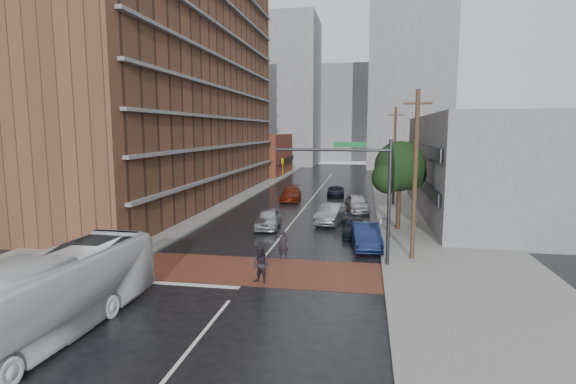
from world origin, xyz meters
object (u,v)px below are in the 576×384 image
Objects in this scene: pedestrian_b at (261,265)px; car_parked_far at (357,203)px; pedestrian_a at (283,245)px; car_travel_a at (268,218)px; car_parked_near at (366,236)px; car_travel_b at (331,214)px; suv_travel at (336,191)px; transit_bus at (45,298)px; car_parked_mid at (354,227)px; car_travel_c at (291,194)px.

pedestrian_b is 0.40× the size of car_parked_far.
pedestrian_a reaches higher than car_parked_far.
car_parked_near is (7.67, -4.83, 0.03)m from car_travel_a.
suv_travel is at bearing 100.74° from car_travel_b.
transit_bus is at bearing -109.74° from pedestrian_b.
car_parked_mid is 9.86m from car_parked_far.
car_travel_c is at bearing 113.24° from car_parked_mid.
car_parked_far is at bearing 46.36° from car_travel_a.
pedestrian_b is 9.46m from car_parked_near.
car_travel_c is (-3.33, 22.46, -0.11)m from pedestrian_a.
car_parked_near is 3.67m from car_parked_mid.
car_travel_a is 1.08× the size of car_parked_mid.
suv_travel is (4.65, 4.20, -0.16)m from car_travel_c.
car_travel_b is (8.68, 22.69, -0.77)m from transit_bus.
car_travel_c is (-3.00, 26.91, -0.21)m from pedestrian_b.
car_parked_near is at bearing -60.20° from car_travel_b.
suv_travel is (-0.64, 15.76, -0.23)m from car_travel_b.
transit_bus reaches higher than car_parked_mid.
car_travel_b is 1.15× the size of car_parked_mid.
transit_bus is 30.59m from car_parked_far.
car_travel_c is 1.05× the size of car_parked_near.
car_travel_a is at bearing 108.33° from pedestrian_a.
car_travel_b is 15.78m from suv_travel.
car_travel_c is at bearing 98.16° from pedestrian_a.
pedestrian_b is 31.16m from suv_travel.
car_parked_near reaches higher than suv_travel.
car_travel_c is (-5.29, 11.56, -0.06)m from car_travel_b.
pedestrian_a is at bearing -76.76° from car_travel_a.
car_parked_near is (5.22, 7.89, -0.15)m from pedestrian_b.
pedestrian_b is at bearing -94.61° from pedestrian_a.
car_travel_c is 17.11m from car_parked_mid.
car_parked_mid is at bearing -16.07° from car_travel_a.
transit_bus is at bearing -119.96° from pedestrian_a.
car_parked_mid is at bearing -68.17° from car_travel_c.
pedestrian_a is at bearing -91.78° from car_travel_b.
car_parked_mid is (3.98, 7.00, -0.24)m from pedestrian_a.
car_travel_a is at bearing 122.16° from pedestrian_b.
transit_bus is 2.35× the size of car_parked_far.
car_travel_b is at bearing 23.58° from car_travel_a.
car_travel_c is (-0.55, 14.18, -0.03)m from car_travel_a.
pedestrian_b reaches higher than car_travel_b.
pedestrian_b reaches higher than car_parked_near.
car_travel_b reaches higher than car_travel_a.
car_travel_a is 0.95× the size of car_parked_far.
pedestrian_b is at bearing -90.10° from car_travel_b.
car_travel_c is 9.21m from car_parked_far.
car_travel_a is at bearing 142.08° from car_parked_near.
car_travel_c is at bearing 132.83° from car_parked_far.
suv_travel is at bearing 80.13° from transit_bus.
car_parked_far reaches higher than car_travel_c.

